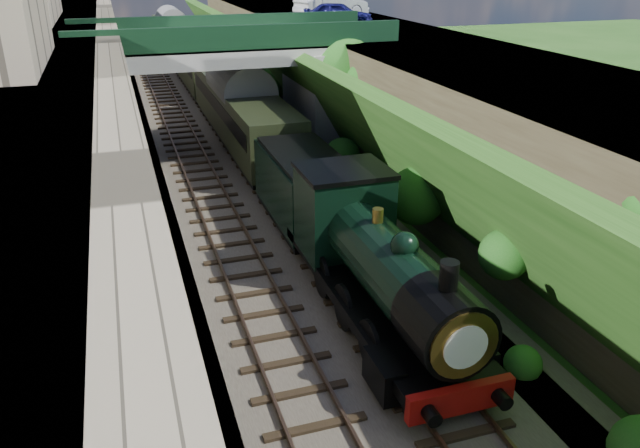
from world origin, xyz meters
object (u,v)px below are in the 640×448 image
Objects in this scene: tree at (344,73)px; locomotive at (378,268)px; tender at (305,192)px; car_blue at (338,14)px; road_bridge at (242,82)px; car_silver at (331,5)px.

locomotive is (-4.71, -15.80, -2.75)m from tree.
car_blue is at bearing 66.04° from tender.
road_bridge is at bearing 91.38° from tender.
road_bridge is 3.10× the size of car_silver.
tree is at bearing -171.55° from car_blue.
road_bridge is 2.42× the size of tree.
car_blue is 0.81× the size of car_silver.
road_bridge reaches higher than tender.
car_blue is 0.70× the size of tender.
car_silver is 0.51× the size of locomotive.
road_bridge reaches higher than locomotive.
locomotive is 7.37m from tender.
tender is (-8.08, -20.29, -5.48)m from car_silver.
car_silver is at bearing 68.28° from tender.
tender is (-6.66, -15.00, -5.34)m from car_blue.
tree is 16.72m from locomotive.
car_blue is (6.92, 4.37, 2.89)m from road_bridge.
road_bridge reaches higher than tree.
locomotive is at bearing -171.59° from car_blue.
car_silver is at bearing 10.01° from car_blue.
tree is 0.65× the size of locomotive.
road_bridge is at bearing 90.81° from locomotive.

